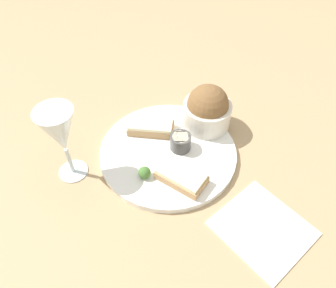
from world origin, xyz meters
name	(u,v)px	position (x,y,z in m)	size (l,w,h in m)	color
ground_plane	(168,154)	(0.00, 0.00, 0.00)	(4.00, 4.00, 0.00)	tan
dinner_plate	(168,152)	(0.00, 0.00, 0.01)	(0.30, 0.30, 0.01)	white
salad_bowl	(207,109)	(0.05, 0.11, 0.06)	(0.11, 0.11, 0.10)	silver
sauce_ramekin	(181,141)	(0.02, 0.02, 0.03)	(0.05, 0.05, 0.04)	#4C4C4C
cheese_toast_near	(181,176)	(0.05, -0.06, 0.03)	(0.11, 0.07, 0.03)	tan
cheese_toast_far	(151,127)	(-0.06, 0.04, 0.03)	(0.11, 0.07, 0.03)	tan
wine_glass	(60,133)	(-0.17, -0.12, 0.12)	(0.07, 0.07, 0.17)	silver
garnish	(145,173)	(-0.02, -0.08, 0.03)	(0.03, 0.03, 0.03)	#477533
napkin	(263,228)	(0.23, -0.10, 0.00)	(0.20, 0.20, 0.01)	white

